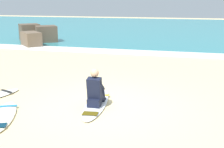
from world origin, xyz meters
TOP-DOWN VIEW (x-y plane):
  - ground_plane at (0.00, 0.00)m, footprint 80.00×80.00m
  - sea at (0.00, 21.51)m, footprint 80.00×28.00m
  - breaking_foam at (0.00, 7.81)m, footprint 80.00×0.90m
  - surfboard_main at (-0.20, 0.05)m, footprint 0.80×2.39m
  - surfer_seated at (-0.17, -0.10)m, footprint 0.39×0.71m
  - surfboard_spare_near at (-2.05, -1.28)m, footprint 1.29×2.02m
  - rock_outcrop_distant at (-7.26, 9.64)m, footprint 3.07×3.76m

SIDE VIEW (x-z plane):
  - ground_plane at x=0.00m, z-range 0.00..0.00m
  - surfboard_main at x=-0.20m, z-range 0.00..0.07m
  - surfboard_spare_near at x=-2.05m, z-range 0.00..0.07m
  - sea at x=0.00m, z-range 0.00..0.10m
  - breaking_foam at x=0.00m, z-range 0.00..0.11m
  - surfer_seated at x=-0.17m, z-range -0.04..0.91m
  - rock_outcrop_distant at x=-7.26m, z-range -0.04..1.10m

